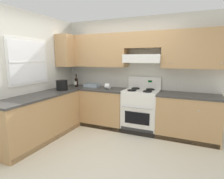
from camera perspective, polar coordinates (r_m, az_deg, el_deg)
ground_plane at (r=3.48m, az=-5.15°, el=-18.26°), size 7.04×7.04×0.00m
wall_back at (r=4.36m, az=9.23°, el=7.55°), size 4.68×0.57×2.55m
wall_left at (r=4.26m, az=-23.03°, el=5.04°), size 0.47×4.00×2.55m
counter_back_run at (r=4.30m, az=5.20°, el=-6.28°), size 3.60×0.65×0.91m
counter_left_run at (r=4.02m, az=-21.17°, el=-8.06°), size 0.63×1.91×0.91m
stove at (r=4.23m, az=8.80°, el=-6.25°), size 0.76×0.62×1.20m
wine_bottle at (r=4.79m, az=-10.87°, el=2.35°), size 0.08×0.08×0.32m
bowl at (r=4.69m, az=-6.16°, el=1.10°), size 0.38×0.22×0.08m
bucket at (r=4.35m, az=-15.11°, el=1.36°), size 0.26×0.26×0.22m
paper_towel_roll at (r=4.37m, az=-1.32°, el=1.03°), size 0.11×0.13×0.13m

